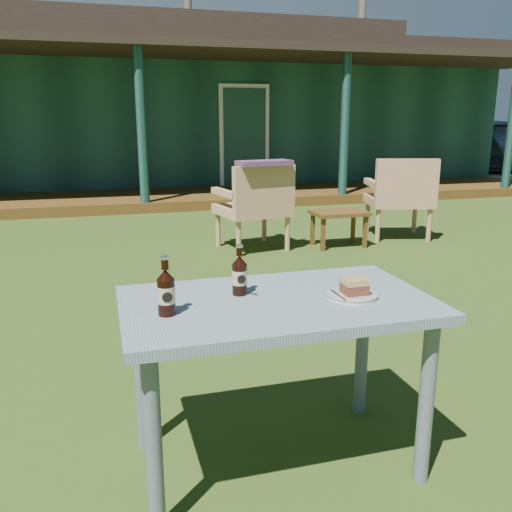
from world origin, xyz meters
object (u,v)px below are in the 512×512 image
object	(u,v)px
armchair_left	(256,203)
armchair_right	(401,194)
cola_bottle_near	(240,275)
plate	(352,295)
cola_bottle_far	(166,292)
cake_slice	(354,286)
side_table	(339,216)
car_near	(498,145)
cafe_table	(277,324)

from	to	relation	value
armchair_left	armchair_right	world-z (taller)	armchair_right
cola_bottle_near	armchair_left	bearing A→B (deg)	73.00
plate	armchair_right	size ratio (longest dim) A/B	0.21
cola_bottle_far	cake_slice	bearing A→B (deg)	-0.12
cake_slice	side_table	world-z (taller)	cake_slice
cake_slice	armchair_right	bearing A→B (deg)	57.00
cake_slice	cola_bottle_far	distance (m)	0.73
car_near	cola_bottle_near	size ratio (longest dim) A/B	20.81
car_near	armchair_left	bearing A→B (deg)	152.78
cafe_table	armchair_left	world-z (taller)	armchair_left
side_table	armchair_left	bearing A→B (deg)	175.67
cake_slice	side_table	size ratio (longest dim) A/B	0.15
cafe_table	side_table	distance (m)	4.03
car_near	armchair_left	size ratio (longest dim) A/B	4.53
cola_bottle_near	cola_bottle_far	size ratio (longest dim) A/B	0.94
cake_slice	cola_bottle_near	distance (m)	0.45
armchair_left	armchair_right	distance (m)	1.80
car_near	cake_slice	world-z (taller)	car_near
cola_bottle_far	side_table	bearing A→B (deg)	57.17
armchair_left	armchair_right	bearing A→B (deg)	3.16
car_near	armchair_right	bearing A→B (deg)	159.24
cola_bottle_near	cafe_table	bearing A→B (deg)	-38.12
cake_slice	car_near	bearing A→B (deg)	48.37
plate	armchair_right	bearing A→B (deg)	56.89
cafe_table	cola_bottle_far	size ratio (longest dim) A/B	5.55
car_near	side_table	bearing A→B (deg)	156.47
cake_slice	armchair_left	xyz separation A→B (m)	(0.65, 3.68, -0.24)
cola_bottle_far	armchair_left	distance (m)	3.94
car_near	cola_bottle_near	world-z (taller)	car_near
cola_bottle_far	armchair_right	world-z (taller)	armchair_right
cafe_table	cola_bottle_far	world-z (taller)	cola_bottle_far
car_near	plate	xyz separation A→B (m)	(-8.97, -10.08, 0.01)
car_near	armchair_right	world-z (taller)	car_near
cafe_table	armchair_left	xyz separation A→B (m)	(0.95, 3.62, -0.09)
car_near	side_table	xyz separation A→B (m)	(-7.37, -6.48, -0.38)
cake_slice	cola_bottle_near	xyz separation A→B (m)	(-0.43, 0.15, 0.04)
car_near	armchair_left	xyz separation A→B (m)	(-8.31, -6.41, -0.20)
cake_slice	armchair_left	size ratio (longest dim) A/B	0.10
cafe_table	armchair_right	bearing A→B (deg)	53.51
car_near	cola_bottle_near	xyz separation A→B (m)	(-9.39, -9.94, 0.08)
cake_slice	side_table	bearing A→B (deg)	66.17
cola_bottle_far	armchair_left	world-z (taller)	cola_bottle_far
car_near	cafe_table	distance (m)	13.66
car_near	armchair_right	xyz separation A→B (m)	(-6.51, -6.31, -0.18)
armchair_left	side_table	size ratio (longest dim) A/B	1.55
cake_slice	armchair_right	xyz separation A→B (m)	(2.45, 3.77, -0.23)
cola_bottle_near	side_table	bearing A→B (deg)	59.69
cola_bottle_far	armchair_right	bearing A→B (deg)	49.84
car_near	armchair_right	size ratio (longest dim) A/B	4.42
cafe_table	car_near	bearing A→B (deg)	47.28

